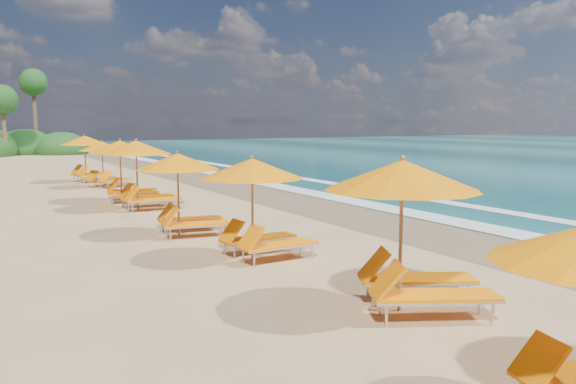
{
  "coord_description": "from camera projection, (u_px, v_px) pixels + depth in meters",
  "views": [
    {
      "loc": [
        -7.74,
        -13.47,
        3.1
      ],
      "look_at": [
        0.0,
        0.0,
        1.2
      ],
      "focal_mm": 36.01,
      "sensor_mm": 36.0,
      "label": 1
    }
  ],
  "objects": [
    {
      "name": "station_9",
      "position": [
        89.0,
        155.0,
        29.56
      ],
      "size": [
        2.9,
        2.75,
        2.46
      ],
      "rotation": [
        0.0,
        0.0,
        0.15
      ],
      "color": "olive",
      "rests_on": "ground"
    },
    {
      "name": "station_3",
      "position": [
        413.0,
        225.0,
        9.36
      ],
      "size": [
        3.39,
        3.39,
        2.57
      ],
      "rotation": [
        0.0,
        0.0,
        -0.46
      ],
      "color": "olive",
      "rests_on": "ground"
    },
    {
      "name": "wet_sand",
      "position": [
        400.0,
        223.0,
        17.78
      ],
      "size": [
        4.0,
        160.0,
        0.01
      ],
      "primitive_type": "cube",
      "color": "#846B4F",
      "rests_on": "ground"
    },
    {
      "name": "ground",
      "position": [
        288.0,
        235.0,
        15.8
      ],
      "size": [
        160.0,
        160.0,
        0.0
      ],
      "primitive_type": "plane",
      "color": "tan",
      "rests_on": "ground"
    },
    {
      "name": "station_6",
      "position": [
        142.0,
        170.0,
        20.37
      ],
      "size": [
        2.73,
        2.53,
        2.51
      ],
      "rotation": [
        0.0,
        0.0,
        -0.02
      ],
      "color": "olive",
      "rests_on": "ground"
    },
    {
      "name": "station_4",
      "position": [
        259.0,
        201.0,
        13.03
      ],
      "size": [
        2.61,
        2.42,
        2.36
      ],
      "rotation": [
        0.0,
        0.0,
        0.05
      ],
      "color": "olive",
      "rests_on": "ground"
    },
    {
      "name": "surf_foam",
      "position": [
        463.0,
        215.0,
        19.11
      ],
      "size": [
        4.0,
        160.0,
        0.01
      ],
      "color": "white",
      "rests_on": "ground"
    },
    {
      "name": "station_5",
      "position": [
        185.0,
        188.0,
        15.75
      ],
      "size": [
        2.75,
        2.62,
        2.31
      ],
      "rotation": [
        0.0,
        0.0,
        -0.16
      ],
      "color": "olive",
      "rests_on": "ground"
    },
    {
      "name": "station_8",
      "position": [
        106.0,
        161.0,
        27.24
      ],
      "size": [
        2.98,
        2.98,
        2.23
      ],
      "rotation": [
        0.0,
        0.0,
        0.5
      ],
      "color": "olive",
      "rests_on": "ground"
    },
    {
      "name": "station_7",
      "position": [
        126.0,
        166.0,
        22.36
      ],
      "size": [
        2.95,
        2.83,
        2.44
      ],
      "rotation": [
        0.0,
        0.0,
        -0.2
      ],
      "color": "olive",
      "rests_on": "ground"
    }
  ]
}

